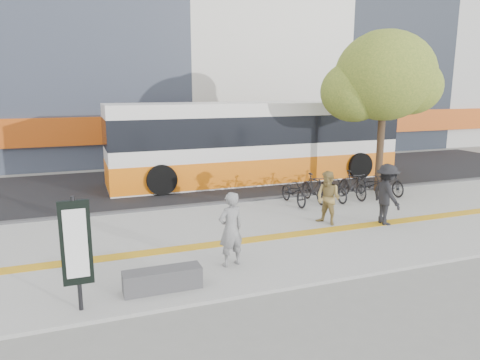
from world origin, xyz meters
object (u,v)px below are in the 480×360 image
object	(u,v)px
bus	(256,144)
pedestrian_dark	(387,194)
signboard	(76,245)
seated_woman	(231,229)
street_tree	(382,78)
pedestrian_tan	(328,198)
bench	(163,280)

from	to	relation	value
bus	pedestrian_dark	world-z (taller)	bus
signboard	seated_woman	size ratio (longest dim) A/B	1.25
street_tree	pedestrian_tan	size ratio (longest dim) A/B	3.87
bench	street_tree	xyz separation A→B (m)	(9.78, 6.02, 4.21)
bench	street_tree	world-z (taller)	street_tree
street_tree	bus	bearing A→B (deg)	135.13
bus	pedestrian_tan	world-z (taller)	bus
street_tree	seated_woman	world-z (taller)	street_tree
signboard	bus	distance (m)	12.62
bench	pedestrian_tan	xyz separation A→B (m)	(5.55, 2.73, 0.59)
bus	seated_woman	size ratio (longest dim) A/B	7.36
bench	seated_woman	xyz separation A→B (m)	(1.74, 0.74, 0.66)
bus	pedestrian_tan	size ratio (longest dim) A/B	7.95
bus	pedestrian_dark	xyz separation A→B (m)	(1.13, -7.57, -0.68)
bench	pedestrian_dark	bearing A→B (deg)	16.48
street_tree	pedestrian_dark	world-z (taller)	street_tree
pedestrian_tan	signboard	bearing A→B (deg)	-92.49
bench	bus	xyz separation A→B (m)	(6.08, 9.70, 1.38)
pedestrian_tan	pedestrian_dark	size ratio (longest dim) A/B	0.88
signboard	pedestrian_tan	world-z (taller)	signboard
street_tree	pedestrian_dark	xyz separation A→B (m)	(-2.56, -3.89, -3.51)
pedestrian_tan	pedestrian_dark	xyz separation A→B (m)	(1.67, -0.59, 0.11)
pedestrian_tan	bench	bearing A→B (deg)	-89.30
seated_woman	pedestrian_tan	bearing A→B (deg)	-166.66
bench	signboard	bearing A→B (deg)	-169.19
pedestrian_tan	seated_woman	bearing A→B (deg)	-87.88
pedestrian_tan	pedestrian_dark	distance (m)	1.77
pedestrian_tan	pedestrian_dark	world-z (taller)	pedestrian_dark
bench	seated_woman	world-z (taller)	seated_woman
bench	signboard	size ratio (longest dim) A/B	0.73
street_tree	bus	xyz separation A→B (m)	(-3.70, 3.68, -2.83)
pedestrian_dark	bus	bearing A→B (deg)	14.32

